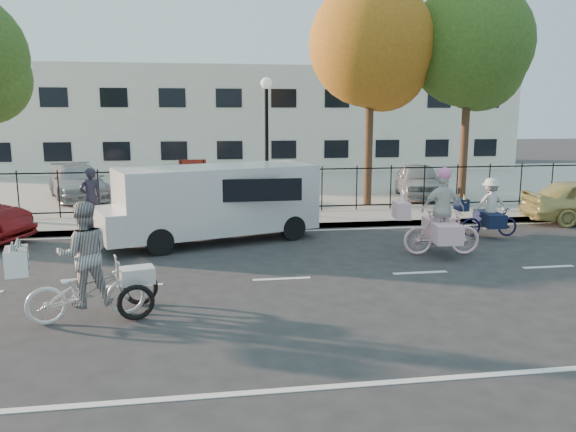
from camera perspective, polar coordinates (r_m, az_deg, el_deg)
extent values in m
plane|color=#333334|center=(11.65, -0.64, -6.43)|extent=(120.00, 120.00, 0.00)
cube|color=#A8A399|center=(16.50, -3.14, -1.16)|extent=(60.00, 0.10, 0.15)
cube|color=#A8A399|center=(17.52, -3.48, -0.48)|extent=(60.00, 2.20, 0.15)
cube|color=#A8A399|center=(26.29, -5.31, 3.12)|extent=(60.00, 15.60, 0.15)
cube|color=silver|center=(36.08, -6.40, 9.70)|extent=(34.00, 10.00, 6.00)
cylinder|color=black|center=(18.00, -2.17, 6.48)|extent=(0.12, 0.12, 4.00)
sphere|color=white|center=(17.99, -2.22, 13.33)|extent=(0.36, 0.36, 0.36)
cylinder|color=black|center=(18.00, -10.73, 2.78)|extent=(0.06, 0.06, 1.80)
cylinder|color=black|center=(17.99, -8.50, 2.85)|extent=(0.06, 0.06, 1.80)
cube|color=#59140F|center=(17.92, -9.67, 4.72)|extent=(0.85, 0.04, 0.60)
imported|color=silver|center=(9.88, -19.79, -7.14)|extent=(1.99, 1.11, 0.99)
imported|color=white|center=(9.72, -20.01, -3.68)|extent=(0.98, 0.85, 1.74)
cube|color=silver|center=(9.73, -25.85, -4.14)|extent=(0.47, 0.67, 0.40)
cone|color=silver|center=(9.79, -25.75, -2.45)|extent=(0.15, 0.15, 0.20)
cone|color=silver|center=(9.55, -26.20, -2.79)|extent=(0.15, 0.15, 0.20)
torus|color=black|center=(9.64, -15.19, -8.48)|extent=(0.62, 0.24, 0.62)
torus|color=black|center=(10.37, -14.74, -7.12)|extent=(0.62, 0.24, 0.62)
cube|color=white|center=(9.91, -15.05, -5.84)|extent=(0.63, 0.51, 0.28)
imported|color=#FEC1C9|center=(13.96, 15.35, -1.63)|extent=(1.89, 0.74, 1.11)
imported|color=silver|center=(13.86, 15.46, 0.64)|extent=(1.07, 0.55, 1.74)
cube|color=beige|center=(13.60, 11.44, 0.60)|extent=(0.40, 0.65, 0.40)
cone|color=silver|center=(13.55, 11.50, 2.07)|extent=(0.13, 0.13, 0.35)
cube|color=beige|center=(13.95, 15.36, -1.41)|extent=(0.78, 1.50, 0.44)
sphere|color=pink|center=(13.75, 15.63, 4.16)|extent=(0.31, 0.31, 0.31)
imported|color=black|center=(16.54, 19.77, -0.55)|extent=(1.60, 0.69, 0.82)
imported|color=silver|center=(16.45, 19.87, 1.18)|extent=(0.97, 0.62, 1.43)
cube|color=black|center=(16.15, 17.20, 1.15)|extent=(0.32, 0.52, 0.33)
cone|color=#F19738|center=(16.27, 16.99, 1.87)|extent=(0.11, 0.21, 0.29)
cone|color=#F19738|center=(15.98, 17.49, 1.70)|extent=(0.11, 0.21, 0.29)
cube|color=black|center=(16.52, 19.79, -0.25)|extent=(0.61, 1.22, 0.36)
cube|color=silver|center=(15.01, -7.16, 1.77)|extent=(5.49, 3.43, 1.72)
cube|color=silver|center=(15.27, -17.72, -0.31)|extent=(1.04, 1.91, 0.76)
cylinder|color=black|center=(14.39, -14.21, -2.12)|extent=(0.71, 0.45, 0.67)
cylinder|color=black|center=(16.03, -13.67, -0.84)|extent=(0.71, 0.45, 0.67)
cylinder|color=black|center=(14.50, 0.20, -1.71)|extent=(0.71, 0.45, 0.67)
cylinder|color=black|center=(16.12, -0.74, -0.48)|extent=(0.71, 0.45, 0.67)
imported|color=black|center=(17.17, -19.40, 1.83)|extent=(0.74, 0.66, 1.69)
imported|color=#A2A4A9|center=(22.88, -20.56, 3.24)|extent=(3.18, 4.78, 1.29)
imported|color=silver|center=(21.17, -10.93, 3.32)|extent=(2.88, 5.23, 1.39)
imported|color=#A3A6AA|center=(22.37, 13.14, 3.53)|extent=(2.43, 4.15, 1.33)
cylinder|color=#442D1D|center=(20.05, 8.21, 7.77)|extent=(0.28, 0.28, 4.99)
sphere|color=#9F6219|center=(20.17, 8.45, 16.92)|extent=(4.28, 4.28, 4.28)
sphere|color=#9F6219|center=(20.44, 9.61, 14.79)|extent=(3.14, 3.14, 3.14)
cylinder|color=#442D1D|center=(21.15, 17.50, 7.56)|extent=(0.28, 0.28, 5.02)
sphere|color=#385B1E|center=(21.26, 17.98, 16.26)|extent=(4.30, 4.30, 4.30)
sphere|color=#385B1E|center=(21.60, 18.85, 14.20)|extent=(3.15, 3.15, 3.15)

